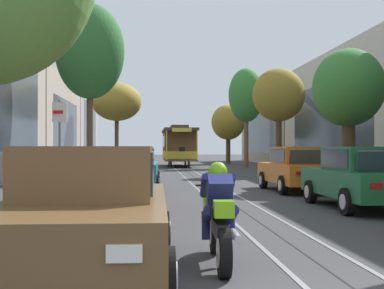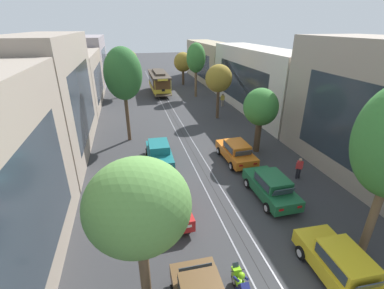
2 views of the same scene
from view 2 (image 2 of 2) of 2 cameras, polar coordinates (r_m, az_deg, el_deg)
name	(u,v)px [view 2 (image 2 of 2)]	position (r m, az deg, el deg)	size (l,w,h in m)	color
ground_plane	(178,126)	(28.40, -2.98, 4.00)	(160.00, 160.00, 0.00)	#38383A
trolley_track_rails	(172,115)	(31.99, -4.28, 6.31)	(1.14, 66.49, 0.01)	gray
building_facade_left	(68,86)	(31.08, -24.87, 11.28)	(5.96, 58.19, 9.18)	gray
building_facade_right	(276,83)	(31.14, 17.40, 12.41)	(5.86, 58.19, 9.09)	gray
parked_car_red_second_left	(169,201)	(15.30, -4.92, -11.93)	(2.12, 4.41, 1.58)	red
parked_car_teal_mid_left	(159,153)	(20.71, -6.99, -1.74)	(2.08, 4.40, 1.58)	#196B70
parked_car_yellow_near_right	(342,266)	(13.44, 29.25, -21.70)	(2.10, 4.41, 1.58)	gold
parked_car_green_second_right	(271,187)	(17.15, 16.46, -8.57)	(2.02, 4.37, 1.58)	#1E6038
parked_car_orange_mid_right	(236,152)	(21.02, 9.36, -1.49)	(2.08, 4.39, 1.58)	orange
street_tree_kerb_left_near	(138,209)	(9.28, -11.33, -13.23)	(3.59, 2.94, 6.04)	brown
street_tree_kerb_left_second	(123,74)	(23.92, -14.44, 14.24)	(3.18, 2.82, 8.21)	brown
street_tree_kerb_left_mid	(124,60)	(41.30, -14.35, 17.06)	(3.95, 4.13, 6.73)	brown
street_tree_kerb_right_second	(261,108)	(22.03, 14.40, 7.57)	(2.70, 2.91, 5.33)	#4C3826
street_tree_kerb_right_mid	(219,79)	(29.86, 5.71, 13.74)	(2.94, 2.41, 5.96)	#4C3826
street_tree_kerb_right_fourth	(196,58)	(39.47, 0.85, 17.85)	(2.68, 2.43, 7.53)	brown
street_tree_kerb_right_far	(183,62)	(48.20, -1.94, 17.08)	(3.11, 2.87, 5.50)	#4C3826
cable_car_trolley	(159,82)	(42.88, -7.05, 13.10)	(2.57, 9.14, 3.28)	brown
motorcycle_with_rider	(242,289)	(11.66, 10.51, -28.04)	(0.56, 1.99, 1.37)	black
pedestrian_on_left_pavement	(223,99)	(35.32, 6.52, 9.53)	(0.55, 0.36, 1.67)	slate
pedestrian_on_right_pavement	(299,167)	(19.81, 21.85, -4.48)	(0.55, 0.39, 1.54)	black
street_sign_post	(145,192)	(14.63, -10.00, -9.90)	(0.36, 0.08, 2.71)	slate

